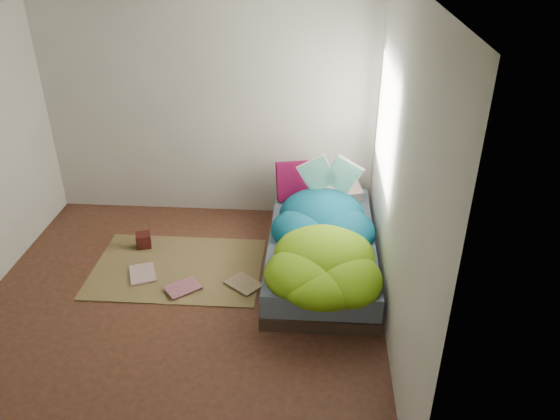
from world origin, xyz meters
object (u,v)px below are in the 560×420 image
(open_book, at_px, (330,166))
(floor_book_b, at_px, (177,282))
(floor_book_a, at_px, (130,276))
(wooden_box, at_px, (144,240))
(pillow_magenta, at_px, (296,181))
(bed, at_px, (321,249))

(open_book, distance_m, floor_book_b, 1.83)
(floor_book_a, bearing_deg, wooden_box, 70.80)
(open_book, bearing_deg, floor_book_a, -154.63)
(floor_book_b, bearing_deg, pillow_magenta, 97.48)
(bed, relative_size, floor_book_a, 6.34)
(pillow_magenta, height_order, open_book, open_book)
(wooden_box, bearing_deg, floor_book_a, -87.92)
(open_book, relative_size, floor_book_a, 1.61)
(open_book, height_order, wooden_box, open_book)
(pillow_magenta, relative_size, floor_book_a, 1.28)
(wooden_box, bearing_deg, bed, -5.65)
(pillow_magenta, bearing_deg, wooden_box, -173.05)
(pillow_magenta, distance_m, floor_book_b, 1.62)
(pillow_magenta, xyz_separation_m, floor_book_b, (-1.03, -1.14, -0.52))
(bed, distance_m, pillow_magenta, 0.85)
(pillow_magenta, relative_size, open_book, 0.79)
(open_book, bearing_deg, floor_book_b, -145.87)
(wooden_box, distance_m, floor_book_a, 0.54)
(pillow_magenta, height_order, floor_book_a, pillow_magenta)
(open_book, xyz_separation_m, wooden_box, (-1.86, -0.29, -0.75))
(bed, relative_size, wooden_box, 14.05)
(open_book, bearing_deg, bed, -96.42)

